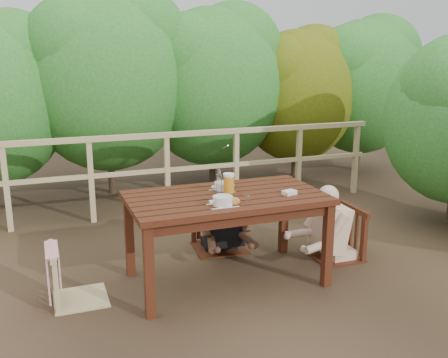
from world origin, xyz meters
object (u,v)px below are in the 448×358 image
object	(u,v)px
butter_tub	(289,193)
beer_glass	(229,184)
table	(226,239)
chair_left	(77,249)
diner_right	(340,197)
bottle	(219,182)
woman	(219,193)
chair_right	(337,211)
chair_far	(219,200)
tumbler	(247,199)
soup_near	(223,202)
bread_roll	(233,202)
soup_far	(223,187)

from	to	relation	value
butter_tub	beer_glass	bearing A→B (deg)	137.75
table	chair_left	xyz separation A→B (m)	(-1.22, 0.08, 0.06)
diner_right	bottle	bearing A→B (deg)	92.63
woman	chair_right	bearing A→B (deg)	151.94
chair_far	tumbler	size ratio (longest dim) A/B	15.12
chair_right	soup_near	bearing A→B (deg)	-72.77
chair_right	butter_tub	world-z (taller)	chair_right
butter_tub	diner_right	bearing A→B (deg)	7.23
tumbler	beer_glass	bearing A→B (deg)	97.87
table	bottle	world-z (taller)	bottle
soup_near	butter_tub	bearing A→B (deg)	7.76
diner_right	bottle	world-z (taller)	diner_right
chair_far	tumbler	distance (m)	0.98
soup_near	bottle	distance (m)	0.36
table	chair_far	xyz separation A→B (m)	(0.20, 0.70, 0.13)
chair_far	tumbler	world-z (taller)	chair_far
bread_roll	soup_far	bearing A→B (deg)	79.62
chair_right	soup_far	bearing A→B (deg)	-91.53
woman	bottle	xyz separation A→B (m)	(-0.23, -0.64, 0.29)
table	diner_right	distance (m)	1.22
chair_right	soup_far	world-z (taller)	chair_right
chair_left	soup_near	world-z (taller)	chair_left
woman	bread_roll	world-z (taller)	woman
soup_far	beer_glass	bearing A→B (deg)	-81.56
soup_near	bread_roll	bearing A→B (deg)	-3.59
soup_far	butter_tub	size ratio (longest dim) A/B	2.14
soup_far	beer_glass	world-z (taller)	beer_glass
bottle	chair_far	bearing A→B (deg)	69.64
chair_left	table	bearing A→B (deg)	-93.52
beer_glass	tumbler	distance (m)	0.30
table	bottle	xyz separation A→B (m)	(-0.03, 0.08, 0.49)
diner_right	bread_roll	world-z (taller)	diner_right
chair_right	beer_glass	xyz separation A→B (m)	(-1.12, -0.04, 0.39)
soup_near	butter_tub	xyz separation A→B (m)	(0.63, 0.09, -0.02)
chair_right	tumbler	distance (m)	1.18
chair_far	diner_right	size ratio (longest dim) A/B	0.85
chair_left	butter_tub	xyz separation A→B (m)	(1.73, -0.25, 0.34)
diner_right	butter_tub	xyz separation A→B (m)	(-0.70, -0.28, 0.18)
diner_right	tumbler	xyz separation A→B (m)	(-1.11, -0.34, 0.19)
diner_right	bread_roll	bearing A→B (deg)	108.07
chair_left	soup_far	world-z (taller)	chair_left
chair_left	diner_right	bearing A→B (deg)	-89.17
chair_far	chair_right	xyz separation A→B (m)	(0.97, -0.60, -0.05)
chair_right	butter_tub	size ratio (longest dim) A/B	8.07
soup_near	bottle	bearing A→B (deg)	74.41
table	soup_near	xyz separation A→B (m)	(-0.13, -0.26, 0.42)
table	woman	size ratio (longest dim) A/B	1.41
soup_far	butter_tub	distance (m)	0.58
chair_right	woman	bearing A→B (deg)	-120.99
table	diner_right	world-z (taller)	diner_right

